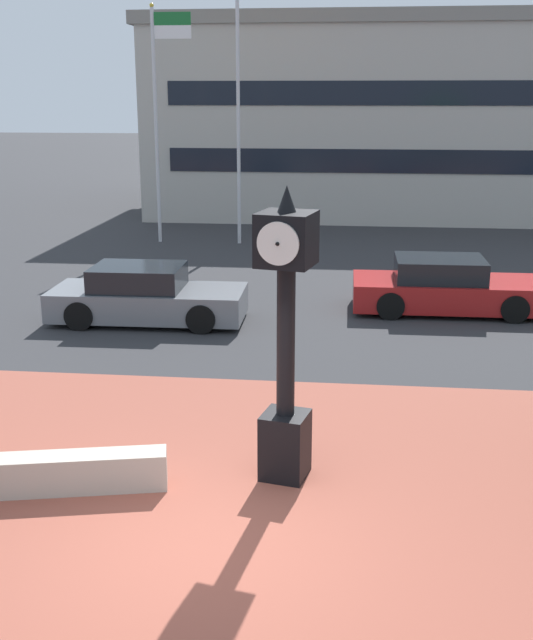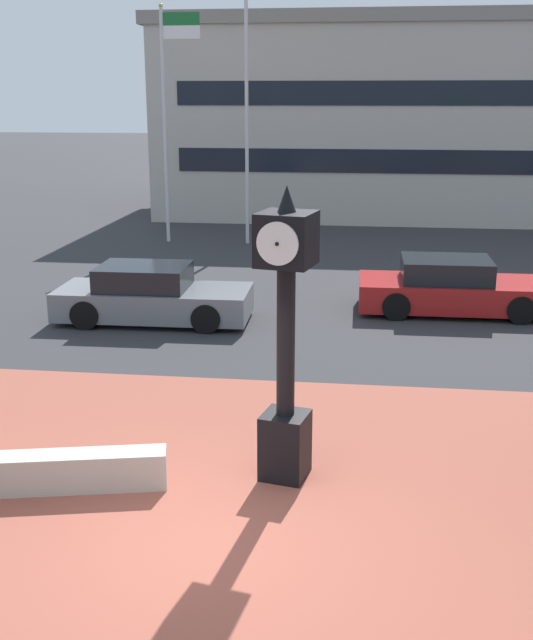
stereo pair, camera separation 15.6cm
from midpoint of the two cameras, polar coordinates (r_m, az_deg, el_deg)
name	(u,v)px [view 2 (the right image)]	position (r m, az deg, el deg)	size (l,w,h in m)	color
ground_plane	(203,544)	(9.41, -4.10, -15.85)	(200.00, 200.00, 0.00)	#2D2D30
plaza_brick_paving	(215,512)	(10.01, -3.28, -13.70)	(44.00, 9.43, 0.01)	brown
planter_wall	(42,473)	(10.77, -15.48, -10.57)	(3.20, 0.40, 0.50)	#ADA393
street_clock	(286,340)	(10.14, 1.84, -1.49)	(0.80, 0.82, 3.90)	black
car_street_near	(152,296)	(18.03, -8.04, 1.71)	(4.36, 1.92, 1.28)	slate
car_street_mid	(452,288)	(19.13, 13.49, 2.24)	(4.48, 1.99, 1.28)	maroon
flagpole_primary	(168,109)	(27.68, -6.99, 14.89)	(1.35, 0.14, 7.84)	silver
flagpole_secondary	(252,63)	(27.14, -0.88, 18.07)	(1.78, 0.14, 10.08)	silver
civic_building	(456,117)	(36.90, 13.63, 14.06)	(25.36, 11.52, 8.05)	#B2ADA3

